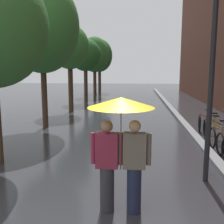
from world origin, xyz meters
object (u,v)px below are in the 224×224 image
couple_under_umbrella (121,136)px  parked_bicycle_4 (221,131)px  street_tree_2 (70,48)px  street_tree_3 (85,55)px  parked_bicycle_5 (219,128)px  parked_bicycle_6 (213,123)px  street_tree_1 (42,26)px  street_lamp_post (212,68)px  street_tree_4 (95,55)px  street_tree_5 (99,56)px

couple_under_umbrella → parked_bicycle_4: bearing=56.7°
street_tree_2 → street_tree_3: street_tree_2 is taller
parked_bicycle_5 → parked_bicycle_6: same height
street_tree_1 → street_lamp_post: 7.87m
street_tree_4 → couple_under_umbrella: 20.65m
street_tree_4 → parked_bicycle_6: bearing=-63.4°
parked_bicycle_5 → street_lamp_post: bearing=-110.3°
street_tree_1 → street_lamp_post: street_tree_1 is taller
parked_bicycle_5 → street_tree_5: bearing=110.7°
street_tree_3 → street_tree_4: 4.46m
couple_under_umbrella → parked_bicycle_6: bearing=62.1°
street_tree_1 → street_lamp_post: bearing=-43.2°
street_tree_4 → parked_bicycle_6: 15.81m
parked_bicycle_6 → parked_bicycle_5: bearing=-88.2°
parked_bicycle_4 → street_lamp_post: size_ratio=0.26×
street_tree_2 → street_lamp_post: (5.52, -9.72, -1.14)m
street_tree_2 → parked_bicycle_6: (7.00, -4.84, -3.38)m
street_tree_3 → street_tree_1: bearing=-91.0°
street_tree_1 → street_tree_4: street_tree_1 is taller
parked_bicycle_5 → parked_bicycle_4: bearing=-101.5°
street_tree_4 → couple_under_umbrella: (3.52, -20.21, -2.30)m
street_tree_5 → couple_under_umbrella: (3.61, -24.15, -2.38)m
street_lamp_post → parked_bicycle_5: bearing=69.7°
parked_bicycle_4 → street_tree_4: bearing=114.1°
street_tree_4 → parked_bicycle_6: street_tree_4 is taller
parked_bicycle_5 → parked_bicycle_6: size_ratio=0.94×
street_tree_1 → parked_bicycle_4: size_ratio=5.42×
parked_bicycle_4 → couple_under_umbrella: (-3.29, -5.01, 1.05)m
street_tree_1 → parked_bicycle_4: bearing=-14.1°
couple_under_umbrella → street_tree_5: bearing=98.5°
street_tree_4 → parked_bicycle_6: (6.91, -13.82, -3.36)m
street_lamp_post → parked_bicycle_4: bearing=68.4°
street_tree_2 → couple_under_umbrella: 12.03m
street_tree_4 → parked_bicycle_4: 16.99m
couple_under_umbrella → street_lamp_post: 2.70m
parked_bicycle_4 → parked_bicycle_5: same height
street_tree_4 → parked_bicycle_4: (6.81, -15.20, -3.36)m
street_tree_5 → parked_bicycle_4: street_tree_5 is taller
street_tree_3 → couple_under_umbrella: 16.28m
street_tree_3 → parked_bicycle_6: street_tree_3 is taller
parked_bicycle_6 → street_lamp_post: street_lamp_post is taller
street_tree_3 → parked_bicycle_6: (6.93, -9.36, -3.11)m
parked_bicycle_5 → couple_under_umbrella: bearing=-121.4°
street_tree_5 → parked_bicycle_5: (7.02, -18.56, -3.43)m
street_tree_1 → parked_bicycle_5: (7.11, -1.18, -3.93)m
street_tree_2 → parked_bicycle_5: bearing=-38.8°
street_tree_1 → couple_under_umbrella: size_ratio=2.97×
street_tree_3 → street_tree_2: bearing=-91.0°
parked_bicycle_5 → couple_under_umbrella: 6.63m
street_tree_4 → street_lamp_post: bearing=-73.8°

